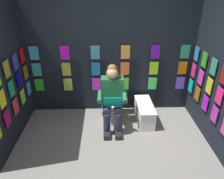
% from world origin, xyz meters
% --- Properties ---
extents(ground_plane, '(30.00, 30.00, 0.00)m').
position_xyz_m(ground_plane, '(0.00, 0.00, 0.00)').
color(ground_plane, gray).
extents(display_wall_back, '(3.37, 0.14, 2.28)m').
position_xyz_m(display_wall_back, '(-0.00, -1.75, 1.14)').
color(display_wall_back, black).
rests_on(display_wall_back, ground).
extents(display_wall_left, '(0.14, 1.70, 2.28)m').
position_xyz_m(display_wall_left, '(-1.69, -0.85, 1.13)').
color(display_wall_left, black).
rests_on(display_wall_left, ground).
extents(display_wall_right, '(0.14, 1.70, 2.28)m').
position_xyz_m(display_wall_right, '(1.69, -0.85, 1.13)').
color(display_wall_right, black).
rests_on(display_wall_right, ground).
extents(toilet, '(0.41, 0.56, 0.77)m').
position_xyz_m(toilet, '(-0.02, -1.32, 0.33)').
color(toilet, white).
rests_on(toilet, ground).
extents(person_reading, '(0.53, 0.69, 1.19)m').
position_xyz_m(person_reading, '(-0.02, -1.10, 0.60)').
color(person_reading, '#286B42').
rests_on(person_reading, ground).
extents(comic_longbox_near, '(0.32, 0.75, 0.38)m').
position_xyz_m(comic_longbox_near, '(-0.65, -1.23, 0.19)').
color(comic_longbox_near, white).
rests_on(comic_longbox_near, ground).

